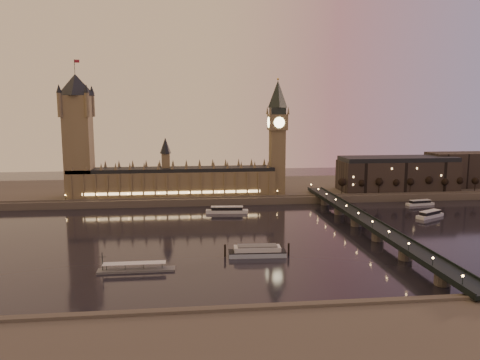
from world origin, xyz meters
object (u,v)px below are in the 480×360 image
object	(u,v)px
cruise_boat_b	(420,203)
pontoon_pier	(136,269)
moored_barge	(257,251)
cruise_boat_a	(227,210)

from	to	relation	value
cruise_boat_b	pontoon_pier	size ratio (longest dim) A/B	0.65
pontoon_pier	moored_barge	bearing A→B (deg)	14.84
cruise_boat_a	pontoon_pier	bearing A→B (deg)	-108.78
cruise_boat_b	pontoon_pier	world-z (taller)	pontoon_pier
cruise_boat_b	moored_barge	world-z (taller)	moored_barge
cruise_boat_a	moored_barge	distance (m)	113.63
moored_barge	pontoon_pier	size ratio (longest dim) A/B	0.95
cruise_boat_b	pontoon_pier	bearing A→B (deg)	-156.42
cruise_boat_a	pontoon_pier	size ratio (longest dim) A/B	0.87
cruise_boat_a	moored_barge	world-z (taller)	moored_barge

